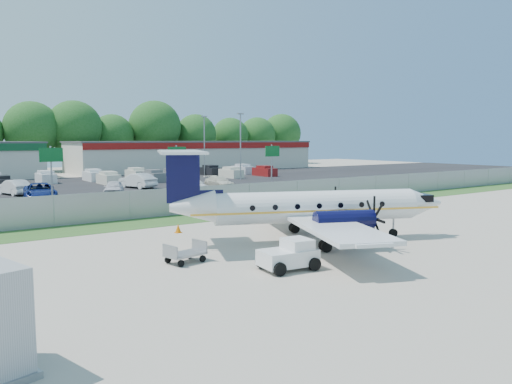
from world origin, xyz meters
TOP-DOWN VIEW (x-y plane):
  - ground at (0.00, 0.00)m, footprint 170.00×170.00m
  - grass_verge at (0.00, 12.00)m, footprint 170.00×4.00m
  - access_road at (0.00, 19.00)m, footprint 170.00×8.00m
  - parking_lot at (0.00, 40.00)m, footprint 170.00×32.00m
  - perimeter_fence at (0.00, 14.00)m, footprint 120.00×0.06m
  - building_east at (26.00, 61.98)m, footprint 44.40×12.40m
  - sign_left at (-8.00, 22.91)m, footprint 1.80×0.26m
  - sign_mid at (3.00, 22.91)m, footprint 1.80×0.26m
  - sign_right at (14.00, 22.91)m, footprint 1.80×0.26m
  - light_pole_ne at (20.00, 38.00)m, footprint 0.90×0.35m
  - light_pole_se at (20.00, 48.00)m, footprint 0.90×0.35m
  - tree_line at (0.00, 74.00)m, footprint 112.00×6.00m
  - aircraft at (0.21, 1.23)m, footprint 15.97×15.52m
  - pushback_tug at (-4.36, -2.69)m, footprint 2.52×1.94m
  - baggage_cart_near at (-7.49, 0.89)m, footprint 1.90×1.35m
  - baggage_cart_far at (3.14, 0.41)m, footprint 2.35×1.95m
  - cone_starboard_wing at (-4.50, 7.65)m, footprint 0.37×0.37m
  - road_car_mid at (0.44, 19.80)m, footprint 4.55×2.02m
  - road_car_east at (27.15, 18.23)m, footprint 5.48×2.85m
  - parked_car_b at (-7.70, 28.93)m, footprint 3.55×6.14m
  - parked_car_c at (-0.72, 29.45)m, footprint 3.37×4.68m
  - parked_car_d at (7.64, 28.44)m, footprint 2.35×4.87m
  - parked_car_e at (11.56, 29.63)m, footprint 2.08×4.77m
  - parked_car_f at (-8.75, 35.53)m, footprint 2.75×4.89m
  - parked_car_g at (4.06, 35.19)m, footprint 3.04×5.41m
  - far_parking_rows at (0.00, 45.00)m, footprint 56.00×10.00m

SIDE VIEW (x-z plane):
  - ground at x=0.00m, z-range 0.00..0.00m
  - tree_line at x=0.00m, z-range -7.00..7.00m
  - road_car_mid at x=0.44m, z-range -0.65..0.65m
  - road_car_east at x=27.15m, z-range -0.74..0.74m
  - parked_car_b at x=-7.70m, z-range -0.80..0.80m
  - parked_car_c at x=-0.72m, z-range -0.74..0.74m
  - parked_car_d at x=7.64m, z-range -0.68..0.68m
  - parked_car_e at x=11.56m, z-range -0.68..0.68m
  - parked_car_f at x=-8.75m, z-range -0.76..0.76m
  - parked_car_g at x=4.06m, z-range -0.84..0.84m
  - far_parking_rows at x=0.00m, z-range -0.80..0.80m
  - grass_verge at x=0.00m, z-range 0.00..0.02m
  - access_road at x=0.00m, z-range 0.00..0.02m
  - parking_lot at x=0.00m, z-range 0.00..0.02m
  - cone_starboard_wing at x=-4.50m, z-range -0.01..0.52m
  - baggage_cart_near at x=-7.49m, z-range -0.03..0.88m
  - baggage_cart_far at x=3.14m, z-range -0.04..1.03m
  - pushback_tug at x=-4.36m, z-range -0.03..1.25m
  - perimeter_fence at x=0.00m, z-range 0.01..2.00m
  - aircraft at x=0.21m, z-range -0.56..4.38m
  - building_east at x=26.00m, z-range 0.01..5.25m
  - sign_left at x=-8.00m, z-range 1.11..6.11m
  - sign_mid at x=3.00m, z-range 1.11..6.11m
  - sign_right at x=14.00m, z-range 1.11..6.11m
  - light_pole_ne at x=20.00m, z-range 0.69..9.78m
  - light_pole_se at x=20.00m, z-range 0.69..9.78m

